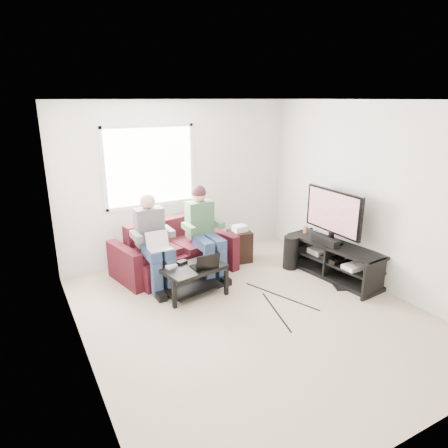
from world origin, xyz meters
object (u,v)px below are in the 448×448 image
(sofa, at_px, (173,254))
(coffee_table, at_px, (194,274))
(end_table, at_px, (240,245))
(tv_stand, at_px, (334,262))
(tv, at_px, (333,213))
(subwoofer, at_px, (291,252))

(sofa, xyz_separation_m, coffee_table, (-0.03, -0.84, 0.00))
(sofa, xyz_separation_m, end_table, (1.14, -0.11, -0.02))
(coffee_table, bearing_deg, sofa, 87.66)
(tv_stand, xyz_separation_m, end_table, (-0.94, 1.22, 0.04))
(coffee_table, relative_size, tv, 0.83)
(subwoofer, relative_size, end_table, 0.86)
(coffee_table, height_order, tv_stand, tv_stand)
(sofa, height_order, subwoofer, sofa)
(tv, bearing_deg, subwoofer, 129.55)
(tv_stand, height_order, subwoofer, subwoofer)
(coffee_table, height_order, end_table, end_table)
(sofa, bearing_deg, tv, -30.48)
(coffee_table, distance_m, end_table, 1.39)
(tv, bearing_deg, tv_stand, -88.53)
(tv, distance_m, end_table, 1.62)
(subwoofer, xyz_separation_m, end_table, (-0.56, 0.65, 0.01))
(end_table, bearing_deg, coffee_table, -147.85)
(tv_stand, bearing_deg, coffee_table, 167.20)
(coffee_table, xyz_separation_m, subwoofer, (1.73, 0.08, -0.04))
(tv, distance_m, subwoofer, 0.94)
(coffee_table, bearing_deg, end_table, 32.15)
(sofa, relative_size, subwoofer, 3.54)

